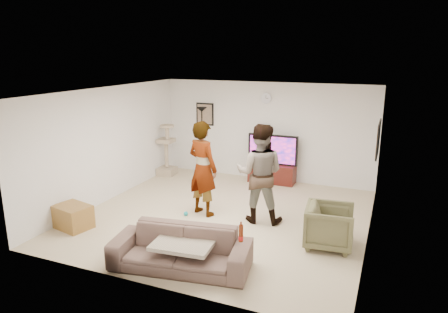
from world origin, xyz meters
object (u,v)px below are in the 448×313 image
at_px(sofa, 181,249).
at_px(side_table, 73,217).
at_px(person_left, 203,169).
at_px(armchair, 329,226).
at_px(floor_lamp, 202,142).
at_px(tv_stand, 272,173).
at_px(tv, 273,149).
at_px(beer_bottle, 241,233).
at_px(cat_tree, 166,150).
at_px(person_right, 260,173).

relative_size(sofa, side_table, 3.21).
xyz_separation_m(person_left, side_table, (-1.96, -1.57, -0.74)).
height_order(sofa, side_table, sofa).
bearing_deg(armchair, floor_lamp, 46.35).
relative_size(tv_stand, side_table, 1.76).
relative_size(armchair, side_table, 1.21).
xyz_separation_m(tv, person_left, (-0.71, -2.56, 0.11)).
distance_m(tv, beer_bottle, 4.72).
xyz_separation_m(tv, cat_tree, (-2.80, -0.45, -0.16)).
bearing_deg(side_table, beer_bottle, -8.23).
distance_m(tv_stand, cat_tree, 2.87).
bearing_deg(tv_stand, side_table, -122.90).
distance_m(person_right, side_table, 3.62).
relative_size(tv, floor_lamp, 0.69).
height_order(cat_tree, beer_bottle, cat_tree).
bearing_deg(beer_bottle, person_right, 101.22).
relative_size(tv_stand, sofa, 0.55).
bearing_deg(sofa, beer_bottle, -9.28).
bearing_deg(beer_bottle, armchair, 58.00).
bearing_deg(sofa, tv_stand, 79.57).
bearing_deg(person_right, floor_lamp, -53.70).
bearing_deg(floor_lamp, tv, 2.52).
bearing_deg(cat_tree, tv, 9.22).
bearing_deg(armchair, tv, 26.02).
height_order(tv_stand, floor_lamp, floor_lamp).
bearing_deg(tv, armchair, -58.21).
relative_size(tv_stand, cat_tree, 0.84).
distance_m(armchair, side_table, 4.68).
relative_size(cat_tree, armchair, 1.73).
height_order(sofa, armchair, armchair).
bearing_deg(floor_lamp, sofa, -68.22).
bearing_deg(floor_lamp, person_left, -64.05).
height_order(floor_lamp, armchair, floor_lamp).
bearing_deg(person_left, sofa, 125.63).
xyz_separation_m(cat_tree, side_table, (0.13, -3.67, -0.47)).
distance_m(floor_lamp, sofa, 4.94).
relative_size(person_left, sofa, 0.91).
bearing_deg(tv_stand, armchair, -58.21).
bearing_deg(tv_stand, tv, 0.00).
distance_m(person_left, armchair, 2.70).
distance_m(tv, floor_lamp, 1.92).
bearing_deg(armchair, side_table, 97.68).
distance_m(floor_lamp, side_table, 4.17).
bearing_deg(person_right, person_left, -3.27).
relative_size(person_left, armchair, 2.41).
bearing_deg(cat_tree, person_left, -45.17).
bearing_deg(tv, tv_stand, 0.00).
relative_size(floor_lamp, cat_tree, 1.31).
height_order(tv, side_table, tv).
xyz_separation_m(tv, armchair, (1.88, -3.04, -0.49)).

